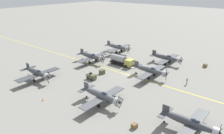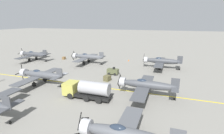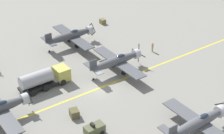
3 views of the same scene
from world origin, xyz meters
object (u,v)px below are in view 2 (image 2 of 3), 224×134
airplane_near_center (146,85)px  traffic_cone (129,60)px  airplane_mid_right (87,57)px  supply_crate_by_tanker (64,58)px  fuel_tanker (87,90)px  supply_crate_mid_lane (107,78)px  airplane_mid_center (40,75)px  airplane_far_right (33,54)px  airplane_near_right (161,61)px  tow_tractor (113,71)px

airplane_near_center → traffic_cone: size_ratio=21.82×
airplane_mid_right → supply_crate_by_tanker: airplane_mid_right is taller
fuel_tanker → supply_crate_mid_lane: fuel_tanker is taller
supply_crate_mid_lane → airplane_near_center: bearing=-119.9°
airplane_mid_center → supply_crate_by_tanker: 23.02m
airplane_far_right → airplane_near_center: bearing=-107.4°
airplane_far_right → traffic_cone: airplane_far_right is taller
airplane_near_center → traffic_cone: bearing=4.6°
airplane_near_right → supply_crate_by_tanker: (1.08, 30.71, -1.59)m
tow_tractor → supply_crate_by_tanker: size_ratio=2.58×
fuel_tanker → airplane_near_right: bearing=-23.9°
tow_tractor → supply_crate_mid_lane: bearing=-176.2°
airplane_mid_right → airplane_far_right: airplane_far_right is taller
airplane_near_right → tow_tractor: 13.87m
supply_crate_by_tanker → traffic_cone: supply_crate_by_tanker is taller
airplane_near_right → airplane_near_center: bearing=168.1°
airplane_near_right → airplane_far_right: airplane_far_right is taller
airplane_near_right → supply_crate_by_tanker: size_ratio=11.92×
airplane_near_right → airplane_far_right: (-3.63, 38.63, 0.00)m
airplane_far_right → supply_crate_by_tanker: 9.35m
airplane_mid_right → airplane_near_right: 20.98m
airplane_near_center → tow_tractor: airplane_near_center is taller
airplane_mid_right → traffic_cone: airplane_mid_right is taller
supply_crate_by_tanker → supply_crate_mid_lane: 25.47m
airplane_mid_center → airplane_mid_right: bearing=-16.6°
tow_tractor → traffic_cone: bearing=-0.6°
airplane_far_right → supply_crate_by_tanker: bearing=-54.6°
fuel_tanker → tow_tractor: fuel_tanker is taller
supply_crate_by_tanker → supply_crate_mid_lane: (-14.83, -20.71, 0.16)m
airplane_near_center → airplane_near_right: bearing=-19.1°
airplane_far_right → tow_tractor: 28.89m
airplane_mid_right → supply_crate_mid_lane: bearing=-149.7°
fuel_tanker → traffic_cone: (28.42, 0.04, -1.24)m
fuel_tanker → tow_tractor: (13.59, 0.20, -0.72)m
airplane_near_right → tow_tractor: (-9.19, 10.31, -1.22)m
airplane_mid_right → supply_crate_mid_lane: size_ratio=8.66×
airplane_near_right → supply_crate_by_tanker: airplane_near_right is taller
airplane_mid_center → supply_crate_mid_lane: size_ratio=8.66×
airplane_near_center → supply_crate_by_tanker: bearing=40.5°
airplane_mid_right → airplane_near_center: 26.35m
airplane_near_center → supply_crate_mid_lane: size_ratio=8.66×
airplane_mid_center → traffic_cone: size_ratio=21.82×
airplane_mid_center → supply_crate_mid_lane: (6.29, -11.71, -1.43)m
fuel_tanker → supply_crate_by_tanker: (23.87, 20.60, -1.09)m
airplane_near_center → fuel_tanker: airplane_near_center is taller
airplane_mid_center → airplane_near_right: size_ratio=1.00×
airplane_near_right → airplane_mid_center: bearing=124.4°
airplane_mid_right → supply_crate_mid_lane: (-12.36, -10.92, -1.43)m
airplane_mid_right → airplane_near_center: (-17.44, -19.75, 0.00)m
airplane_near_center → airplane_far_right: (15.20, 37.45, 0.00)m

